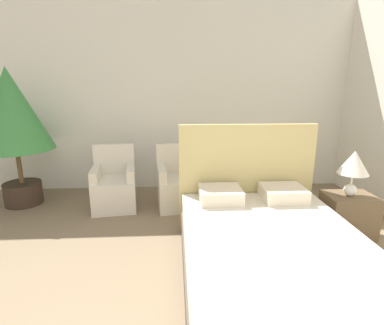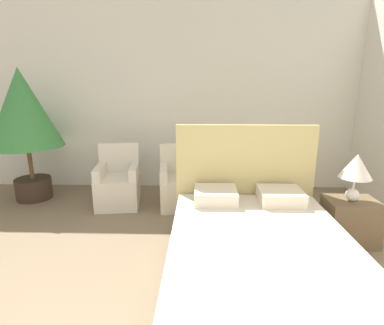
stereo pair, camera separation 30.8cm
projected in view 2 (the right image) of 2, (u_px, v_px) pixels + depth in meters
name	position (u px, v px, depth m)	size (l,w,h in m)	color
wall_back	(180.00, 97.00, 4.67)	(10.00, 0.06, 2.90)	silver
bed	(260.00, 257.00, 2.48)	(1.53, 2.21, 1.23)	#4C4238
armchair_near_window_left	(118.00, 186.00, 4.18)	(0.63, 0.67, 0.84)	beige
armchair_near_window_right	(181.00, 187.00, 4.15)	(0.63, 0.66, 0.84)	beige
potted_palm	(23.00, 114.00, 4.16)	(1.00, 1.00, 1.88)	#38281E
nightstand	(350.00, 221.00, 3.17)	(0.52, 0.39, 0.48)	brown
table_lamp	(356.00, 169.00, 3.01)	(0.32, 0.32, 0.50)	white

